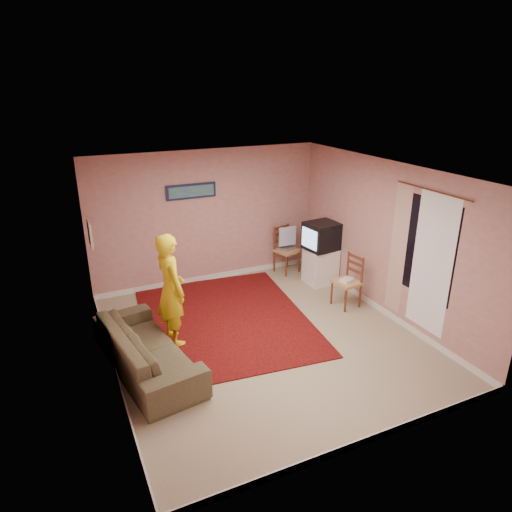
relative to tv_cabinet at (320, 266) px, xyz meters
name	(u,v)px	position (x,y,z in m)	size (l,w,h in m)	color
ground	(263,338)	(-1.95, -1.44, -0.35)	(5.00, 5.00, 0.00)	tan
wall_back	(207,217)	(-1.95, 1.06, 0.95)	(4.50, 0.02, 2.60)	tan
wall_front	(372,345)	(-1.95, -3.94, 0.95)	(4.50, 0.02, 2.60)	tan
wall_left	(104,288)	(-4.20, -1.44, 0.95)	(0.02, 5.00, 2.60)	tan
wall_right	(386,240)	(0.30, -1.44, 0.95)	(0.02, 5.00, 2.60)	tan
ceiling	(264,172)	(-1.95, -1.44, 2.25)	(4.50, 5.00, 0.02)	white
baseboard_back	(210,277)	(-1.95, 1.05, -0.30)	(4.50, 0.02, 0.10)	silver
baseboard_front	(361,442)	(-1.95, -3.93, -0.30)	(4.50, 0.02, 0.10)	silver
baseboard_left	(115,371)	(-4.19, -1.44, -0.30)	(0.02, 5.00, 0.10)	silver
baseboard_right	(378,307)	(0.29, -1.44, -0.30)	(0.02, 5.00, 0.10)	silver
window	(427,248)	(0.29, -2.34, 1.10)	(0.01, 1.10, 1.50)	black
curtain_sheer	(432,264)	(0.28, -2.49, 0.90)	(0.01, 0.75, 2.10)	white
curtain_floral	(398,250)	(0.26, -1.79, 0.90)	(0.01, 0.35, 2.10)	beige
curtain_rod	(433,191)	(0.25, -2.34, 1.97)	(0.02, 0.02, 1.40)	#5D2E1B
picture_back	(191,191)	(-2.25, 1.02, 1.50)	(0.95, 0.04, 0.28)	#141939
picture_left	(90,233)	(-4.17, 0.16, 1.20)	(0.04, 0.38, 0.42)	#CDB28D
area_rug	(225,319)	(-2.28, -0.64, -0.35)	(2.67, 3.33, 0.02)	black
tv_cabinet	(320,266)	(0.00, 0.00, 0.00)	(0.56, 0.51, 0.71)	white
crt_tv	(322,236)	(-0.01, 0.00, 0.62)	(0.67, 0.62, 0.53)	black
chair_a	(287,245)	(-0.34, 0.76, 0.24)	(0.54, 0.52, 0.53)	tan
dvd_player	(287,248)	(-0.34, 0.76, 0.17)	(0.31, 0.22, 0.05)	#ABABAF
blue_throw	(287,236)	(-0.34, 0.76, 0.43)	(0.37, 0.05, 0.39)	#8096D3
chair_b	(347,276)	(-0.14, -1.06, 0.22)	(0.45, 0.47, 0.51)	tan
game_console	(347,280)	(-0.14, -1.06, 0.15)	(0.22, 0.16, 0.05)	white
sofa	(147,348)	(-3.75, -1.49, -0.04)	(2.19, 0.86, 0.64)	brown
person	(171,289)	(-3.22, -0.93, 0.52)	(0.64, 0.42, 1.74)	yellow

